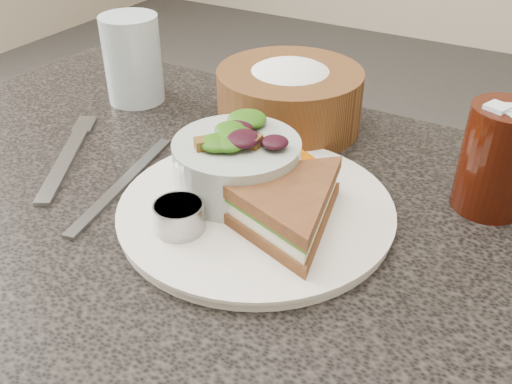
{
  "coord_description": "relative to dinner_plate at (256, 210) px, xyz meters",
  "views": [
    {
      "loc": [
        0.31,
        -0.42,
        1.12
      ],
      "look_at": [
        0.05,
        0.03,
        0.78
      ],
      "focal_mm": 40.0,
      "sensor_mm": 36.0,
      "label": 1
    }
  ],
  "objects": [
    {
      "name": "dinner_plate",
      "position": [
        0.0,
        0.0,
        0.0
      ],
      "size": [
        0.3,
        0.3,
        0.01
      ],
      "primitive_type": "cylinder",
      "color": "silver",
      "rests_on": "dining_table"
    },
    {
      "name": "knife",
      "position": [
        -0.17,
        -0.03,
        -0.0
      ],
      "size": [
        0.06,
        0.22,
        0.0
      ],
      "primitive_type": "cube",
      "rotation": [
        0.0,
        0.0,
        0.19
      ],
      "color": "gray",
      "rests_on": "dining_table"
    },
    {
      "name": "salad_bowl",
      "position": [
        -0.04,
        0.02,
        0.05
      ],
      "size": [
        0.17,
        0.17,
        0.08
      ],
      "primitive_type": null,
      "rotation": [
        0.0,
        0.0,
        0.25
      ],
      "color": "#A1AEA8",
      "rests_on": "dinner_plate"
    },
    {
      "name": "orange_wedge",
      "position": [
        0.0,
        0.09,
        0.02
      ],
      "size": [
        0.09,
        0.09,
        0.03
      ],
      "primitive_type": "cone",
      "rotation": [
        0.0,
        0.0,
        0.41
      ],
      "color": "#FF7300",
      "rests_on": "dinner_plate"
    },
    {
      "name": "fork",
      "position": [
        -0.27,
        -0.02,
        -0.0
      ],
      "size": [
        0.12,
        0.18,
        0.01
      ],
      "primitive_type": "cube",
      "rotation": [
        0.0,
        0.0,
        0.53
      ],
      "color": "#A7ABB4",
      "rests_on": "dining_table"
    },
    {
      "name": "sandwich",
      "position": [
        0.04,
        -0.02,
        0.03
      ],
      "size": [
        0.23,
        0.23,
        0.05
      ],
      "primitive_type": null,
      "rotation": [
        0.0,
        0.0,
        -0.32
      ],
      "color": "brown",
      "rests_on": "dinner_plate"
    },
    {
      "name": "cola_glass",
      "position": [
        0.22,
        0.14,
        0.06
      ],
      "size": [
        0.09,
        0.09,
        0.13
      ],
      "primitive_type": null,
      "rotation": [
        0.0,
        0.0,
        0.11
      ],
      "color": "black",
      "rests_on": "dining_table"
    },
    {
      "name": "water_glass",
      "position": [
        -0.31,
        0.18,
        0.06
      ],
      "size": [
        0.1,
        0.1,
        0.13
      ],
      "primitive_type": "cylinder",
      "rotation": [
        0.0,
        0.0,
        -0.12
      ],
      "color": "silver",
      "rests_on": "dining_table"
    },
    {
      "name": "dressing_ramekin",
      "position": [
        -0.05,
        -0.08,
        0.02
      ],
      "size": [
        0.06,
        0.06,
        0.03
      ],
      "primitive_type": "cylinder",
      "rotation": [
        0.0,
        0.0,
        -0.16
      ],
      "color": "gray",
      "rests_on": "dinner_plate"
    },
    {
      "name": "bread_basket",
      "position": [
        -0.07,
        0.21,
        0.05
      ],
      "size": [
        0.24,
        0.24,
        0.11
      ],
      "primitive_type": null,
      "rotation": [
        0.0,
        0.0,
        0.23
      ],
      "color": "brown",
      "rests_on": "dining_table"
    }
  ]
}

